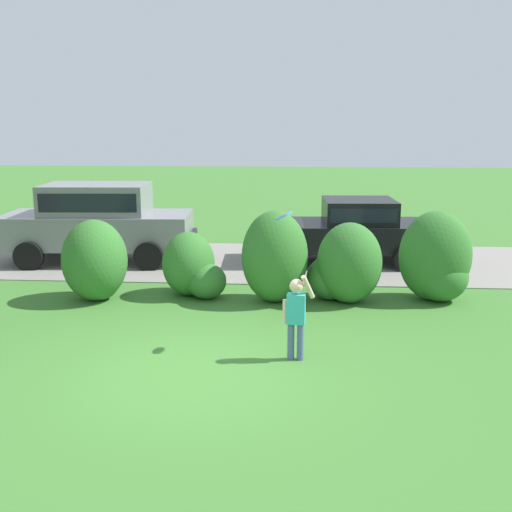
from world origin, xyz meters
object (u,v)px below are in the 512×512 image
object	(u,v)px
parked_sedan	(349,228)
child_thrower	(296,312)
parked_suv	(97,218)
frisbee	(284,216)

from	to	relation	value
parked_sedan	child_thrower	distance (m)	6.59
parked_suv	child_thrower	distance (m)	7.86
parked_sedan	frisbee	world-z (taller)	frisbee
parked_suv	child_thrower	bearing A→B (deg)	-51.39
parked_sedan	frisbee	xyz separation A→B (m)	(-1.46, -5.97, 1.20)
parked_suv	child_thrower	size ratio (longest dim) A/B	3.73
child_thrower	parked_sedan	bearing A→B (deg)	79.00
frisbee	parked_sedan	bearing A→B (deg)	76.27
parked_sedan	child_thrower	world-z (taller)	parked_sedan
parked_sedan	parked_suv	distance (m)	6.17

